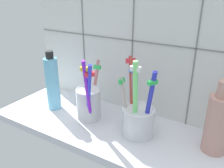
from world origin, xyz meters
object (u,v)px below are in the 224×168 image
at_px(toothbrush_cup_right, 138,117).
at_px(soap_bottle, 51,84).
at_px(ceramic_vase, 218,122).
at_px(toothbrush_cup_left, 89,102).

height_order(toothbrush_cup_right, soap_bottle, toothbrush_cup_right).
distance_m(toothbrush_cup_right, ceramic_vase, 0.17).
xyz_separation_m(toothbrush_cup_left, toothbrush_cup_right, (0.14, 0.00, -0.00)).
xyz_separation_m(toothbrush_cup_left, ceramic_vase, (0.31, 0.03, 0.02)).
distance_m(toothbrush_cup_left, ceramic_vase, 0.31).
relative_size(toothbrush_cup_left, ceramic_vase, 1.14).
relative_size(toothbrush_cup_left, soap_bottle, 1.09).
relative_size(toothbrush_cup_right, ceramic_vase, 1.18).
height_order(toothbrush_cup_left, toothbrush_cup_right, toothbrush_cup_right).
xyz_separation_m(toothbrush_cup_right, ceramic_vase, (0.17, 0.03, 0.02)).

